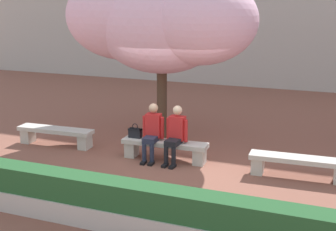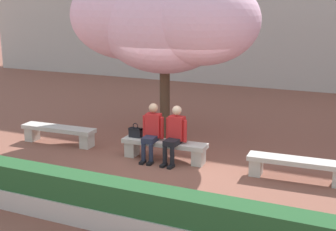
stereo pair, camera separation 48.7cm
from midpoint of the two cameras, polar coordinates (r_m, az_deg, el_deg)
The scene contains 9 objects.
ground_plane at distance 10.73m, azimuth -1.70°, elevation -5.43°, with size 100.00×100.00×0.00m, color brown.
stone_bench_west_end at distance 12.07m, azimuth -14.68°, elevation -2.14°, with size 2.00×0.52×0.45m.
stone_bench_near_west at distance 10.63m, azimuth -1.72°, elevation -3.87°, with size 2.00×0.52×0.45m.
stone_bench_center at distance 9.89m, azimuth 14.23°, elevation -5.71°, with size 2.00×0.52×0.45m.
person_seated_left at distance 10.59m, azimuth -3.25°, elevation -1.76°, with size 0.51×0.70×1.29m.
person_seated_right at distance 10.37m, azimuth -0.41°, elevation -2.08°, with size 0.51×0.70×1.29m.
handbag at distance 10.85m, azimuth -5.32°, elevation -2.06°, with size 0.30×0.15×0.34m.
cherry_tree_main at distance 11.87m, azimuth -2.26°, elevation 11.55°, with size 4.99×3.15×4.29m.
planter_hedge_foreground at distance 7.90m, azimuth -11.41°, elevation -10.10°, with size 10.88×0.50×0.80m.
Camera 1 is at (3.83, -9.37, 3.59)m, focal length 50.00 mm.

